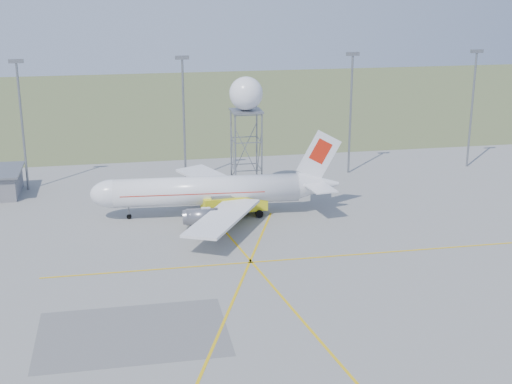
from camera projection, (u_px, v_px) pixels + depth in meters
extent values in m
cube|color=#576C3B|center=(196.00, 102.00, 188.80)|extent=(400.00, 120.00, 0.03)
cylinder|color=gray|center=(22.00, 128.00, 110.08)|extent=(0.36, 0.36, 20.00)
cube|color=gray|center=(16.00, 61.00, 107.08)|extent=(2.20, 0.50, 0.60)
cylinder|color=gray|center=(184.00, 122.00, 114.61)|extent=(0.36, 0.36, 20.00)
cube|color=gray|center=(182.00, 58.00, 111.60)|extent=(2.20, 0.50, 0.60)
cylinder|color=gray|center=(350.00, 115.00, 119.67)|extent=(0.36, 0.36, 20.00)
cube|color=gray|center=(353.00, 54.00, 116.67)|extent=(2.20, 0.50, 0.60)
cylinder|color=gray|center=(472.00, 111.00, 123.66)|extent=(0.36, 0.36, 20.00)
cube|color=gray|center=(477.00, 51.00, 120.65)|extent=(2.20, 0.50, 0.60)
cylinder|color=white|center=(207.00, 190.00, 99.67)|extent=(26.02, 5.70, 3.97)
ellipsoid|color=white|center=(113.00, 194.00, 98.15)|extent=(6.61, 4.39, 3.97)
cube|color=black|center=(104.00, 190.00, 97.84)|extent=(1.65, 2.28, 0.97)
cone|color=white|center=(318.00, 184.00, 101.45)|extent=(6.21, 4.36, 3.97)
cube|color=white|center=(319.00, 156.00, 100.22)|extent=(6.37, 0.72, 7.47)
cube|color=red|center=(320.00, 151.00, 100.04)|extent=(3.43, 0.57, 3.83)
cube|color=white|center=(310.00, 175.00, 104.26)|extent=(3.54, 5.66, 0.18)
cube|color=white|center=(319.00, 187.00, 98.23)|extent=(3.54, 5.66, 0.18)
cube|color=white|center=(213.00, 179.00, 108.61)|extent=(10.40, 16.51, 0.36)
cube|color=white|center=(223.00, 217.00, 91.66)|extent=(12.04, 16.15, 0.36)
cylinder|color=slate|center=(198.00, 191.00, 105.57)|extent=(4.31, 2.56, 2.28)
cylinder|color=slate|center=(202.00, 217.00, 94.65)|extent=(4.31, 2.56, 2.28)
cube|color=red|center=(193.00, 190.00, 99.41)|extent=(20.08, 5.34, 0.12)
cylinder|color=black|center=(129.00, 216.00, 99.37)|extent=(0.74, 0.74, 0.89)
cube|color=black|center=(221.00, 212.00, 100.88)|extent=(1.39, 6.01, 0.89)
cylinder|color=gray|center=(221.00, 209.00, 100.75)|extent=(0.25, 0.25, 1.79)
cylinder|color=gray|center=(235.00, 157.00, 106.48)|extent=(0.24, 0.24, 13.09)
cylinder|color=gray|center=(262.00, 156.00, 107.21)|extent=(0.24, 0.24, 13.09)
cylinder|color=gray|center=(257.00, 150.00, 110.98)|extent=(0.24, 0.24, 13.09)
cylinder|color=gray|center=(231.00, 151.00, 110.26)|extent=(0.24, 0.24, 13.09)
cube|color=gray|center=(246.00, 111.00, 106.80)|extent=(4.63, 4.63, 0.25)
sphere|color=white|center=(246.00, 94.00, 106.03)|extent=(5.03, 5.03, 5.03)
cube|color=yellow|center=(234.00, 203.00, 100.02)|extent=(9.28, 3.88, 2.21)
cube|color=yellow|center=(256.00, 195.00, 100.63)|extent=(2.67, 3.03, 1.41)
cube|color=black|center=(261.00, 194.00, 100.79)|extent=(0.35, 2.61, 1.00)
cube|color=gray|center=(227.00, 194.00, 99.36)|extent=(5.23, 2.89, 0.40)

